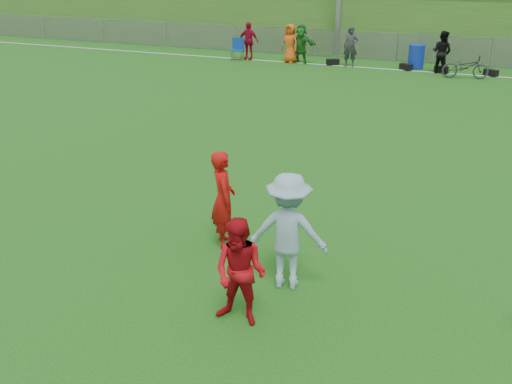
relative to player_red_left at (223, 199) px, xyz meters
The scene contains 12 objects.
ground 1.32m from the player_red_left, 95.05° to the right, with size 120.00×120.00×0.00m, color #125712.
sideline_far 17.01m from the player_red_left, 90.30° to the left, with size 60.00×0.10×0.01m, color white.
fence 18.99m from the player_red_left, 90.27° to the left, with size 58.00×0.06×1.30m.
berm 29.99m from the player_red_left, 90.17° to the left, with size 120.00×18.00×3.00m, color #1F5919.
spectator_row 17.25m from the player_red_left, 100.05° to the left, with size 9.60×0.91×1.69m.
gear_bags 17.13m from the player_red_left, 86.57° to the left, with size 7.17×0.57×0.26m.
player_red_left is the anchor object (origin of this frame).
player_red_center 2.26m from the player_red_left, 59.58° to the right, with size 0.74×0.57×1.52m, color #B10C15.
player_blue 1.65m from the player_red_left, 30.52° to the right, with size 1.15×0.66×1.79m, color #8EB5C5.
recycling_bin 17.61m from the player_red_left, 86.94° to the left, with size 0.67×0.67×1.01m, color #0F2CAC.
camp_chair 18.17m from the player_red_left, 112.77° to the left, with size 0.66×0.67×0.98m.
bicycle 16.47m from the player_red_left, 79.43° to the left, with size 0.61×1.75×0.92m, color #2B2B2D.
Camera 1 is at (3.82, -6.84, 4.62)m, focal length 40.00 mm.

